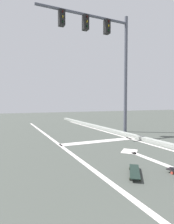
% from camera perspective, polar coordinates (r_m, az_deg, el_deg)
% --- Properties ---
extents(lane_line_center, '(0.12, 20.00, 0.01)m').
position_cam_1_polar(lane_line_center, '(4.14, 2.68, -17.92)').
color(lane_line_center, silver).
rests_on(lane_line_center, ground).
extents(stop_bar, '(3.08, 0.40, 0.01)m').
position_cam_1_polar(stop_bar, '(7.12, 3.80, -9.01)').
color(stop_bar, silver).
rests_on(stop_bar, ground).
extents(lane_arrow_stem, '(0.16, 1.40, 0.01)m').
position_cam_1_polar(lane_arrow_stem, '(5.24, 18.79, -13.56)').
color(lane_arrow_stem, silver).
rests_on(lane_arrow_stem, ground).
extents(lane_arrow_head, '(0.71, 0.71, 0.01)m').
position_cam_1_polar(lane_arrow_head, '(5.86, 12.97, -11.70)').
color(lane_arrow_head, silver).
rests_on(lane_arrow_head, ground).
extents(spare_skateboard, '(0.65, 0.77, 0.09)m').
position_cam_1_polar(spare_skateboard, '(4.07, 14.48, -17.37)').
color(spare_skateboard, black).
rests_on(spare_skateboard, ground).
extents(traffic_signal_mast, '(4.46, 0.34, 5.68)m').
position_cam_1_polar(traffic_signal_mast, '(9.18, 5.23, 19.82)').
color(traffic_signal_mast, '#505360').
rests_on(traffic_signal_mast, ground).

